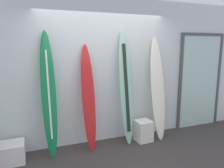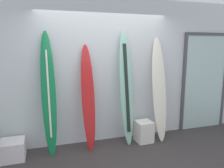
# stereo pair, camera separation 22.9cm
# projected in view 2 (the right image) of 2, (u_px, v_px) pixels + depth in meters

# --- Properties ---
(wall_back) EXTENTS (7.20, 0.20, 2.80)m
(wall_back) POSITION_uv_depth(u_px,v_px,m) (103.00, 71.00, 4.23)
(wall_back) COLOR silver
(wall_back) RESTS_ON ground
(surfboard_emerald) EXTENTS (0.26, 0.43, 2.16)m
(surfboard_emerald) POSITION_uv_depth(u_px,v_px,m) (49.00, 95.00, 3.66)
(surfboard_emerald) COLOR #11733F
(surfboard_emerald) RESTS_ON ground
(surfboard_crimson) EXTENTS (0.24, 0.45, 1.93)m
(surfboard_crimson) POSITION_uv_depth(u_px,v_px,m) (88.00, 98.00, 3.87)
(surfboard_crimson) COLOR red
(surfboard_crimson) RESTS_ON ground
(surfboard_seafoam) EXTENTS (0.27, 0.42, 2.20)m
(surfboard_seafoam) POSITION_uv_depth(u_px,v_px,m) (126.00, 89.00, 4.08)
(surfboard_seafoam) COLOR #88C1AA
(surfboard_seafoam) RESTS_ON ground
(surfboard_ivory) EXTENTS (0.32, 0.49, 2.07)m
(surfboard_ivory) POSITION_uv_depth(u_px,v_px,m) (159.00, 90.00, 4.27)
(surfboard_ivory) COLOR silver
(surfboard_ivory) RESTS_ON ground
(display_block_left) EXTENTS (0.40, 0.40, 0.32)m
(display_block_left) POSITION_uv_depth(u_px,v_px,m) (13.00, 150.00, 3.59)
(display_block_left) COLOR white
(display_block_left) RESTS_ON ground
(display_block_center) EXTENTS (0.33, 0.33, 0.42)m
(display_block_center) POSITION_uv_depth(u_px,v_px,m) (144.00, 131.00, 4.25)
(display_block_center) COLOR silver
(display_block_center) RESTS_ON ground
(glass_door) EXTENTS (1.17, 0.06, 2.18)m
(glass_door) POSITION_uv_depth(u_px,v_px,m) (204.00, 80.00, 4.85)
(glass_door) COLOR silver
(glass_door) RESTS_ON ground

